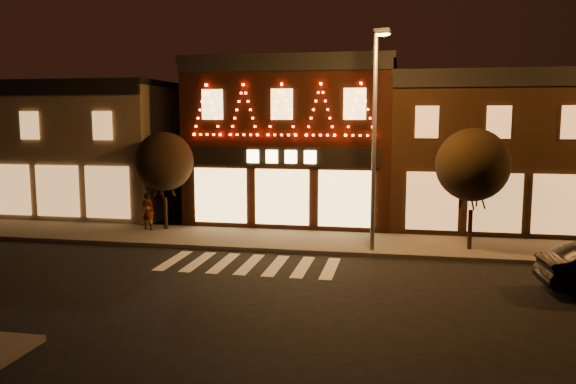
% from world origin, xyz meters
% --- Properties ---
extents(ground, '(120.00, 120.00, 0.00)m').
position_xyz_m(ground, '(0.00, 0.00, 0.00)').
color(ground, black).
rests_on(ground, ground).
extents(sidewalk_far, '(44.00, 4.00, 0.15)m').
position_xyz_m(sidewalk_far, '(2.00, 8.00, 0.07)').
color(sidewalk_far, '#47423D').
rests_on(sidewalk_far, ground).
extents(building_left, '(12.20, 8.28, 7.30)m').
position_xyz_m(building_left, '(-13.00, 13.99, 3.66)').
color(building_left, '#70644F').
rests_on(building_left, ground).
extents(building_pulp, '(10.20, 8.34, 8.30)m').
position_xyz_m(building_pulp, '(0.00, 13.98, 4.16)').
color(building_pulp, black).
rests_on(building_pulp, ground).
extents(building_right_a, '(9.20, 8.28, 7.50)m').
position_xyz_m(building_right_a, '(9.50, 13.99, 3.76)').
color(building_right_a, '#341F12').
rests_on(building_right_a, ground).
extents(streetlamp_mid, '(0.68, 1.93, 8.42)m').
position_xyz_m(streetlamp_mid, '(4.41, 6.35, 5.09)').
color(streetlamp_mid, '#59595E').
rests_on(streetlamp_mid, sidewalk_far).
extents(tree_left, '(2.74, 2.74, 4.58)m').
position_xyz_m(tree_left, '(-5.45, 9.08, 3.36)').
color(tree_left, black).
rests_on(tree_left, sidewalk_far).
extents(tree_right, '(2.90, 2.90, 4.84)m').
position_xyz_m(tree_right, '(8.20, 7.51, 3.54)').
color(tree_right, black).
rests_on(tree_right, sidewalk_far).
extents(pedestrian, '(0.72, 0.55, 1.76)m').
position_xyz_m(pedestrian, '(-6.20, 8.76, 1.03)').
color(pedestrian, gray).
rests_on(pedestrian, sidewalk_far).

